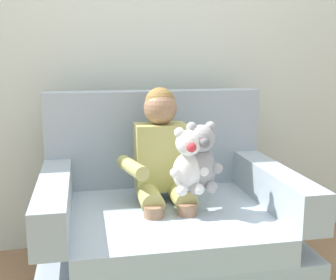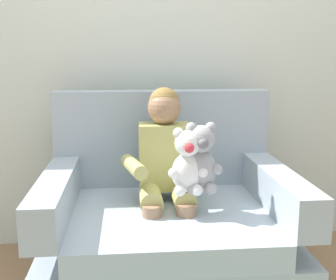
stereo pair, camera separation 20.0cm
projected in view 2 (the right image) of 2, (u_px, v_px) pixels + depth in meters
The scene contains 5 objects.
back_wall at pixel (158, 35), 2.62m from camera, with size 6.00×0.10×2.60m, color silver.
armchair at pixel (168, 230), 2.20m from camera, with size 1.21×0.97×0.98m.
seated_child at pixel (166, 162), 2.16m from camera, with size 0.45×0.39×0.82m.
plush_white at pixel (187, 163), 1.98m from camera, with size 0.18×0.15×0.31m.
plush_grey at pixel (201, 160), 2.00m from camera, with size 0.20×0.16×0.33m.
Camera 2 is at (-0.19, -2.01, 1.18)m, focal length 46.13 mm.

